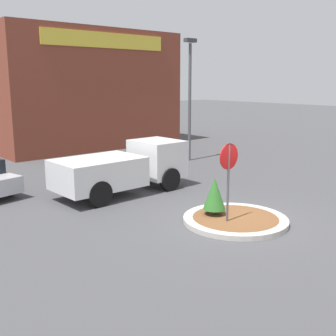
# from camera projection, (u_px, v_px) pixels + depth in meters

# --- Properties ---
(ground_plane) EXTENTS (120.00, 120.00, 0.00)m
(ground_plane) POSITION_uv_depth(u_px,v_px,m) (235.00, 222.00, 13.20)
(ground_plane) COLOR #474749
(traffic_island) EXTENTS (3.27, 3.27, 0.16)m
(traffic_island) POSITION_uv_depth(u_px,v_px,m) (235.00, 220.00, 13.18)
(traffic_island) COLOR #BCB7AD
(traffic_island) RESTS_ON ground_plane
(stop_sign) EXTENTS (0.78, 0.07, 2.56)m
(stop_sign) POSITION_uv_depth(u_px,v_px,m) (229.00, 168.00, 12.51)
(stop_sign) COLOR #4C4C51
(stop_sign) RESTS_ON ground_plane
(island_shrub) EXTENTS (0.72, 0.72, 1.19)m
(island_shrub) POSITION_uv_depth(u_px,v_px,m) (215.00, 194.00, 13.34)
(island_shrub) COLOR brown
(island_shrub) RESTS_ON traffic_island
(utility_truck) EXTENTS (5.38, 2.24, 1.93)m
(utility_truck) POSITION_uv_depth(u_px,v_px,m) (124.00, 167.00, 16.46)
(utility_truck) COLOR silver
(utility_truck) RESTS_ON ground_plane
(storefront_building) EXTENTS (12.03, 6.07, 7.51)m
(storefront_building) POSITION_uv_depth(u_px,v_px,m) (83.00, 89.00, 27.98)
(storefront_building) COLOR brown
(storefront_building) RESTS_ON ground_plane
(light_pole) EXTENTS (0.70, 0.30, 6.52)m
(light_pole) POSITION_uv_depth(u_px,v_px,m) (190.00, 91.00, 22.63)
(light_pole) COLOR #4C4C51
(light_pole) RESTS_ON ground_plane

